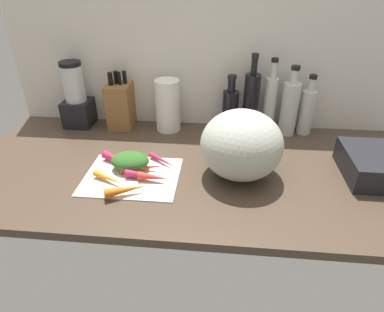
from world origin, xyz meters
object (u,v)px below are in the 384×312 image
at_px(cutting_board, 132,176).
at_px(dish_rack, 381,165).
at_px(bottle_1, 251,103).
at_px(blender_appliance, 76,99).
at_px(carrot_2, 143,168).
at_px(carrot_1, 146,176).
at_px(winter_squash, 241,145).
at_px(bottle_3, 289,107).
at_px(paper_towel_roll, 168,105).
at_px(bottle_4, 307,111).
at_px(bottle_0, 230,110).
at_px(carrot_3, 153,177).
at_px(carrot_6, 125,190).
at_px(carrot_5, 118,160).
at_px(carrot_0, 109,178).
at_px(carrot_4, 163,160).
at_px(knife_block, 121,105).
at_px(bottle_2, 269,103).

height_order(cutting_board, dish_rack, dish_rack).
xyz_separation_m(cutting_board, bottle_1, (0.43, 0.40, 0.14)).
height_order(blender_appliance, bottle_1, bottle_1).
height_order(cutting_board, carrot_2, carrot_2).
distance_m(carrot_1, winter_squash, 0.35).
distance_m(carrot_1, bottle_3, 0.70).
relative_size(cutting_board, paper_towel_roll, 1.45).
bearing_deg(bottle_4, bottle_0, -176.58).
distance_m(carrot_3, carrot_6, 0.11).
distance_m(carrot_5, bottle_3, 0.75).
distance_m(bottle_0, bottle_4, 0.33).
relative_size(carrot_3, paper_towel_roll, 0.45).
height_order(carrot_0, carrot_6, carrot_6).
bearing_deg(carrot_0, blender_appliance, 122.00).
height_order(carrot_4, dish_rack, dish_rack).
bearing_deg(carrot_2, knife_block, 115.80).
relative_size(paper_towel_roll, bottle_3, 0.76).
height_order(bottle_2, bottle_3, bottle_2).
height_order(carrot_2, carrot_3, carrot_3).
bearing_deg(carrot_4, winter_squash, -7.45).
distance_m(carrot_1, dish_rack, 0.83).
relative_size(bottle_2, bottle_3, 1.09).
xyz_separation_m(carrot_5, bottle_4, (0.74, 0.35, 0.08)).
height_order(carrot_5, bottle_3, bottle_3).
relative_size(carrot_5, bottle_3, 0.48).
distance_m(carrot_1, blender_appliance, 0.60).
bearing_deg(winter_squash, bottle_2, 70.16).
bearing_deg(carrot_3, carrot_6, -131.53).
relative_size(bottle_1, bottle_2, 1.06).
distance_m(bottle_2, bottle_4, 0.17).
xyz_separation_m(carrot_0, bottle_3, (0.66, 0.45, 0.10)).
xyz_separation_m(cutting_board, winter_squash, (0.38, 0.05, 0.12)).
bearing_deg(carrot_6, bottle_2, 46.37).
bearing_deg(carrot_6, carrot_2, 79.99).
bearing_deg(carrot_2, carrot_3, -51.16).
height_order(carrot_1, bottle_2, bottle_2).
distance_m(carrot_1, bottle_0, 0.51).
bearing_deg(bottle_1, paper_towel_roll, -179.67).
bearing_deg(blender_appliance, dish_rack, -14.31).
bearing_deg(carrot_0, cutting_board, 34.27).
xyz_separation_m(carrot_0, carrot_1, (0.12, 0.03, 0.00)).
relative_size(knife_block, bottle_3, 0.85).
bearing_deg(carrot_1, carrot_6, -117.73).
xyz_separation_m(carrot_3, blender_appliance, (-0.43, 0.43, 0.10)).
relative_size(carrot_6, bottle_2, 0.42).
relative_size(knife_block, dish_rack, 1.00).
height_order(carrot_3, carrot_5, carrot_5).
bearing_deg(blender_appliance, carrot_4, -35.18).
bearing_deg(cutting_board, carrot_1, -19.79).
distance_m(cutting_board, carrot_1, 0.06).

